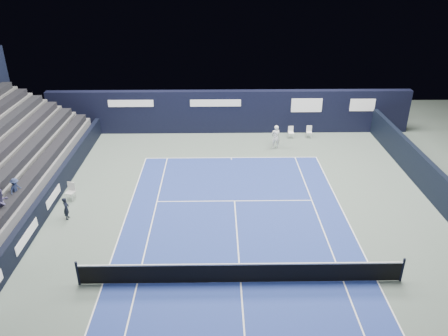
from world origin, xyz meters
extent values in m
plane|color=#505F57|center=(0.00, 2.00, 0.00)|extent=(48.00, 48.00, 0.00)
cube|color=navy|center=(0.00, 0.00, 0.00)|extent=(10.97, 23.77, 0.01)
cube|color=black|center=(10.50, 6.00, 0.90)|extent=(0.30, 22.00, 1.80)
cube|color=white|center=(4.35, 15.18, 0.39)|extent=(0.41, 0.39, 0.04)
cube|color=white|center=(4.33, 15.34, 0.63)|extent=(0.38, 0.06, 0.45)
cylinder|color=white|center=(4.50, 15.34, 0.20)|extent=(0.02, 0.02, 0.39)
cylinder|color=white|center=(4.17, 15.31, 0.20)|extent=(0.02, 0.02, 0.39)
cylinder|color=white|center=(4.52, 15.04, 0.20)|extent=(0.02, 0.02, 0.39)
cylinder|color=white|center=(4.20, 15.01, 0.20)|extent=(0.02, 0.02, 0.39)
cube|color=silver|center=(5.64, 15.23, 0.40)|extent=(0.41, 0.39, 0.04)
cube|color=silver|center=(5.66, 15.41, 0.64)|extent=(0.38, 0.06, 0.45)
cylinder|color=silver|center=(5.82, 15.38, 0.20)|extent=(0.02, 0.02, 0.40)
cylinder|color=silver|center=(5.49, 15.40, 0.20)|extent=(0.02, 0.02, 0.40)
cylinder|color=silver|center=(5.79, 15.07, 0.20)|extent=(0.02, 0.02, 0.40)
cylinder|color=silver|center=(5.47, 15.09, 0.20)|extent=(0.02, 0.02, 0.40)
cube|color=silver|center=(-8.71, 6.67, 0.45)|extent=(0.52, 0.51, 0.04)
cube|color=silver|center=(-8.66, 6.86, 0.72)|extent=(0.42, 0.14, 0.51)
cylinder|color=silver|center=(-8.48, 6.79, 0.22)|extent=(0.02, 0.02, 0.45)
cylinder|color=silver|center=(-8.84, 6.89, 0.22)|extent=(0.02, 0.02, 0.45)
cylinder|color=silver|center=(-8.58, 6.46, 0.22)|extent=(0.02, 0.02, 0.45)
cylinder|color=silver|center=(-8.93, 6.55, 0.22)|extent=(0.02, 0.02, 0.45)
imported|color=black|center=(-8.33, 4.85, 0.58)|extent=(0.32, 0.45, 1.16)
cube|color=white|center=(0.00, 11.88, 0.01)|extent=(10.97, 0.06, 0.00)
cube|color=white|center=(5.49, 0.00, 0.01)|extent=(0.06, 23.77, 0.00)
cube|color=white|center=(-5.49, 0.00, 0.01)|extent=(0.06, 23.77, 0.00)
cube|color=white|center=(4.12, 0.00, 0.01)|extent=(0.06, 23.77, 0.00)
cube|color=white|center=(-4.12, 0.00, 0.01)|extent=(0.06, 23.77, 0.00)
cube|color=white|center=(0.00, 6.40, 0.01)|extent=(8.23, 0.06, 0.00)
cube|color=white|center=(0.00, 0.00, 0.01)|extent=(0.06, 12.80, 0.00)
cube|color=white|center=(0.00, 11.73, 0.01)|extent=(0.06, 0.30, 0.00)
cylinder|color=black|center=(6.40, 0.00, 0.55)|extent=(0.10, 0.10, 1.10)
cylinder|color=black|center=(-6.40, 0.00, 0.55)|extent=(0.10, 0.10, 1.10)
cube|color=black|center=(0.00, 0.00, 0.46)|extent=(12.80, 0.03, 0.86)
cube|color=white|center=(0.00, 0.00, 0.91)|extent=(12.80, 0.05, 0.06)
cube|color=black|center=(0.00, 16.50, 1.55)|extent=(26.00, 0.60, 3.10)
cube|color=silver|center=(-7.00, 16.18, 2.30)|extent=(3.20, 0.02, 0.50)
cube|color=silver|center=(-1.00, 16.18, 2.30)|extent=(3.60, 0.02, 0.50)
cube|color=silver|center=(5.50, 16.18, 2.10)|extent=(2.20, 0.02, 1.00)
cube|color=silver|center=(9.50, 16.18, 2.10)|extent=(1.80, 0.02, 0.90)
cube|color=black|center=(-9.50, 6.00, 0.60)|extent=(0.30, 22.00, 1.20)
cube|color=silver|center=(-9.33, 2.50, 0.60)|extent=(0.02, 2.40, 0.45)
cube|color=silver|center=(-9.33, 6.00, 0.60)|extent=(0.02, 2.00, 0.45)
cube|color=#535356|center=(-10.10, 7.00, 0.82)|extent=(0.90, 16.00, 1.65)
cube|color=#4D4D4F|center=(-11.00, 7.00, 1.05)|extent=(0.90, 16.00, 2.10)
cube|color=#474749|center=(-11.90, 7.00, 1.27)|extent=(0.90, 16.00, 2.55)
cube|color=black|center=(-10.10, 7.00, 1.85)|extent=(0.63, 15.20, 0.40)
cube|color=black|center=(-11.00, 7.00, 2.30)|extent=(0.63, 15.20, 0.40)
cube|color=black|center=(-11.90, 7.00, 2.75)|extent=(0.63, 15.20, 0.40)
imported|color=#363253|center=(-10.10, 2.65, 2.27)|extent=(0.65, 0.73, 1.23)
imported|color=#212B4E|center=(-10.10, 3.97, 2.17)|extent=(0.56, 0.76, 1.05)
imported|color=white|center=(3.01, 13.43, 0.81)|extent=(0.63, 0.45, 1.62)
cylinder|color=black|center=(2.86, 13.13, 1.05)|extent=(0.03, 0.29, 0.13)
torus|color=black|center=(2.86, 12.88, 1.15)|extent=(0.30, 0.13, 0.29)
camera|label=1|loc=(-0.89, -13.60, 11.77)|focal=35.00mm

